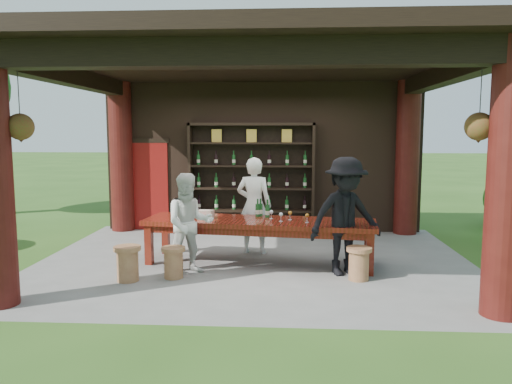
# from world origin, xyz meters

# --- Properties ---
(ground) EXTENTS (90.00, 90.00, 0.00)m
(ground) POSITION_xyz_m (0.00, 0.00, 0.00)
(ground) COLOR #2D5119
(ground) RESTS_ON ground
(pavilion) EXTENTS (7.50, 6.00, 3.60)m
(pavilion) POSITION_xyz_m (-0.01, 0.43, 2.13)
(pavilion) COLOR slate
(pavilion) RESTS_ON ground
(wine_shelf) EXTENTS (2.74, 0.42, 2.41)m
(wine_shelf) POSITION_xyz_m (-0.22, 2.45, 1.21)
(wine_shelf) COLOR black
(wine_shelf) RESTS_ON ground
(tasting_table) EXTENTS (3.95, 1.44, 0.75)m
(tasting_table) POSITION_xyz_m (0.09, -0.17, 0.64)
(tasting_table) COLOR #53190B
(tasting_table) RESTS_ON ground
(stool_near_left) EXTENTS (0.36, 0.36, 0.48)m
(stool_near_left) POSITION_xyz_m (-1.17, -1.09, 0.25)
(stool_near_left) COLOR brown
(stool_near_left) RESTS_ON ground
(stool_near_right) EXTENTS (0.38, 0.38, 0.50)m
(stool_near_right) POSITION_xyz_m (1.63, -1.03, 0.27)
(stool_near_right) COLOR brown
(stool_near_right) RESTS_ON ground
(stool_far_left) EXTENTS (0.40, 0.40, 0.53)m
(stool_far_left) POSITION_xyz_m (-1.82, -1.29, 0.28)
(stool_far_left) COLOR brown
(stool_far_left) RESTS_ON ground
(host) EXTENTS (0.71, 0.53, 1.76)m
(host) POSITION_xyz_m (-0.05, 0.58, 0.88)
(host) COLOR white
(host) RESTS_ON ground
(guest_woman) EXTENTS (0.92, 0.82, 1.58)m
(guest_woman) POSITION_xyz_m (-0.98, -0.80, 0.79)
(guest_woman) COLOR silver
(guest_woman) RESTS_ON ground
(guest_man) EXTENTS (1.35, 1.06, 1.84)m
(guest_man) POSITION_xyz_m (1.45, -0.73, 0.92)
(guest_man) COLOR black
(guest_man) RESTS_ON ground
(table_bottles) EXTENTS (0.25, 0.20, 0.31)m
(table_bottles) POSITION_xyz_m (0.12, 0.14, 0.90)
(table_bottles) COLOR #194C1E
(table_bottles) RESTS_ON tasting_table
(table_glasses) EXTENTS (0.66, 0.39, 0.15)m
(table_glasses) POSITION_xyz_m (0.56, -0.22, 0.82)
(table_glasses) COLOR silver
(table_glasses) RESTS_ON tasting_table
(napkin_basket) EXTENTS (0.28, 0.21, 0.14)m
(napkin_basket) POSITION_xyz_m (-0.83, -0.09, 0.82)
(napkin_basket) COLOR #BF6672
(napkin_basket) RESTS_ON tasting_table
(shrubs) EXTENTS (15.63, 8.35, 1.36)m
(shrubs) POSITION_xyz_m (2.08, 0.72, 0.55)
(shrubs) COLOR #194C14
(shrubs) RESTS_ON ground
(trees) EXTENTS (21.61, 9.65, 4.80)m
(trees) POSITION_xyz_m (4.13, 1.35, 3.37)
(trees) COLOR #3F2819
(trees) RESTS_ON ground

